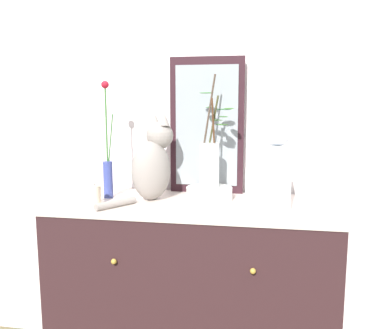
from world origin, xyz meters
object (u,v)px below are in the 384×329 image
(bowl_porcelain, at_px, (209,194))
(candle_pillar, at_px, (95,195))
(cat_sitting, at_px, (152,163))
(mirror_leaning, at_px, (207,126))
(vase_slim_green, at_px, (108,167))
(jar_lidded_porcelain, at_px, (276,172))
(vase_glass_clear, at_px, (210,161))
(sideboard, at_px, (192,295))

(bowl_porcelain, xyz_separation_m, candle_pillar, (-0.51, -0.16, 0.01))
(cat_sitting, relative_size, bowl_porcelain, 1.88)
(mirror_leaning, relative_size, vase_slim_green, 1.22)
(jar_lidded_porcelain, xyz_separation_m, candle_pillar, (-0.81, -0.03, -0.13))
(vase_glass_clear, bearing_deg, cat_sitting, -173.09)
(candle_pillar, bearing_deg, vase_slim_green, 84.87)
(sideboard, relative_size, mirror_leaning, 1.91)
(mirror_leaning, bearing_deg, cat_sitting, -139.52)
(sideboard, xyz_separation_m, bowl_porcelain, (0.07, 0.06, 0.49))
(sideboard, height_order, candle_pillar, candle_pillar)
(jar_lidded_porcelain, bearing_deg, cat_sitting, 169.92)
(mirror_leaning, xyz_separation_m, bowl_porcelain, (0.04, -0.17, -0.31))
(sideboard, distance_m, jar_lidded_porcelain, 0.74)
(jar_lidded_porcelain, bearing_deg, mirror_leaning, 138.40)
(sideboard, bearing_deg, cat_sitting, 170.36)
(cat_sitting, xyz_separation_m, jar_lidded_porcelain, (0.57, -0.10, -0.01))
(candle_pillar, bearing_deg, bowl_porcelain, 17.96)
(bowl_porcelain, distance_m, candle_pillar, 0.53)
(cat_sitting, bearing_deg, jar_lidded_porcelain, -10.08)
(sideboard, xyz_separation_m, candle_pillar, (-0.43, -0.10, 0.50))
(cat_sitting, bearing_deg, bowl_porcelain, 6.52)
(mirror_leaning, xyz_separation_m, candle_pillar, (-0.47, -0.33, -0.30))
(cat_sitting, height_order, vase_glass_clear, vase_glass_clear)
(cat_sitting, relative_size, jar_lidded_porcelain, 1.11)
(vase_glass_clear, xyz_separation_m, candle_pillar, (-0.51, -0.17, -0.15))
(vase_slim_green, xyz_separation_m, candle_pillar, (-0.01, -0.13, -0.11))
(cat_sitting, bearing_deg, candle_pillar, -150.58)
(jar_lidded_porcelain, bearing_deg, bowl_porcelain, 156.42)
(sideboard, bearing_deg, bowl_porcelain, 41.56)
(bowl_porcelain, xyz_separation_m, jar_lidded_porcelain, (0.30, -0.13, 0.14))
(jar_lidded_porcelain, bearing_deg, sideboard, 169.69)
(candle_pillar, bearing_deg, sideboard, 12.95)
(cat_sitting, xyz_separation_m, bowl_porcelain, (0.27, 0.03, -0.15))
(cat_sitting, bearing_deg, sideboard, -9.64)
(sideboard, height_order, vase_glass_clear, vase_glass_clear)
(sideboard, distance_m, bowl_porcelain, 0.50)
(sideboard, xyz_separation_m, cat_sitting, (-0.20, 0.03, 0.64))
(jar_lidded_porcelain, bearing_deg, vase_slim_green, 172.84)
(bowl_porcelain, height_order, vase_glass_clear, vase_glass_clear)
(bowl_porcelain, bearing_deg, sideboard, -138.44)
(vase_slim_green, height_order, jar_lidded_porcelain, vase_slim_green)
(sideboard, relative_size, cat_sitting, 3.18)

